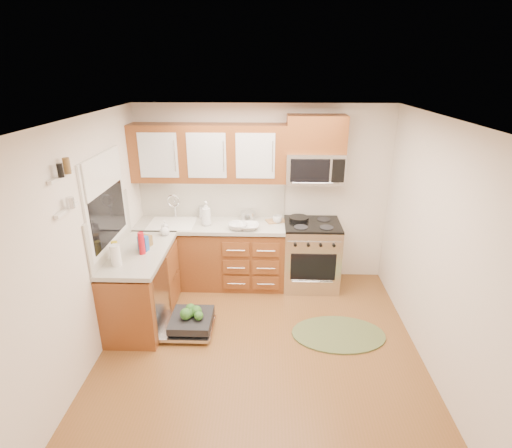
{
  "coord_description": "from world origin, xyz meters",
  "views": [
    {
      "loc": [
        0.07,
        -3.65,
        2.94
      ],
      "look_at": [
        -0.07,
        0.85,
        1.16
      ],
      "focal_mm": 28.0,
      "sensor_mm": 36.0,
      "label": 1
    }
  ],
  "objects_px": {
    "range": "(311,255)",
    "skillet": "(299,219)",
    "bowl_a": "(248,227)",
    "bowl_b": "(238,226)",
    "upper_cabinets": "(209,153)",
    "sink": "(173,232)",
    "cup": "(277,219)",
    "paper_towel_roll": "(116,255)",
    "microwave": "(315,167)",
    "stock_pot": "(248,216)",
    "dishwasher": "(188,323)",
    "cutting_board": "(276,221)",
    "rug": "(338,334)"
  },
  "relations": [
    {
      "from": "skillet",
      "to": "cup",
      "type": "relative_size",
      "value": 2.07
    },
    {
      "from": "dishwasher",
      "to": "rug",
      "type": "distance_m",
      "value": 1.78
    },
    {
      "from": "range",
      "to": "dishwasher",
      "type": "xyz_separation_m",
      "value": [
        -1.54,
        -1.13,
        -0.38
      ]
    },
    {
      "from": "sink",
      "to": "stock_pot",
      "type": "distance_m",
      "value": 1.07
    },
    {
      "from": "stock_pot",
      "to": "range",
      "type": "bearing_deg",
      "value": -10.79
    },
    {
      "from": "rug",
      "to": "bowl_b",
      "type": "xyz_separation_m",
      "value": [
        -1.24,
        0.99,
        0.96
      ]
    },
    {
      "from": "dishwasher",
      "to": "rug",
      "type": "bearing_deg",
      "value": -1.17
    },
    {
      "from": "upper_cabinets",
      "to": "microwave",
      "type": "relative_size",
      "value": 2.7
    },
    {
      "from": "upper_cabinets",
      "to": "microwave",
      "type": "distance_m",
      "value": 1.42
    },
    {
      "from": "stock_pot",
      "to": "cup",
      "type": "xyz_separation_m",
      "value": [
        0.41,
        -0.1,
        -0.01
      ]
    },
    {
      "from": "upper_cabinets",
      "to": "microwave",
      "type": "bearing_deg",
      "value": -1.02
    },
    {
      "from": "paper_towel_roll",
      "to": "range",
      "type": "bearing_deg",
      "value": 29.2
    },
    {
      "from": "range",
      "to": "rug",
      "type": "bearing_deg",
      "value": -78.62
    },
    {
      "from": "range",
      "to": "skillet",
      "type": "relative_size",
      "value": 3.52
    },
    {
      "from": "skillet",
      "to": "stock_pot",
      "type": "relative_size",
      "value": 1.31
    },
    {
      "from": "upper_cabinets",
      "to": "stock_pot",
      "type": "xyz_separation_m",
      "value": [
        0.51,
        0.03,
        -0.89
      ]
    },
    {
      "from": "stock_pot",
      "to": "paper_towel_roll",
      "type": "relative_size",
      "value": 0.87
    },
    {
      "from": "range",
      "to": "paper_towel_roll",
      "type": "height_order",
      "value": "paper_towel_roll"
    },
    {
      "from": "bowl_a",
      "to": "bowl_b",
      "type": "distance_m",
      "value": 0.14
    },
    {
      "from": "rug",
      "to": "paper_towel_roll",
      "type": "height_order",
      "value": "paper_towel_roll"
    },
    {
      "from": "range",
      "to": "paper_towel_roll",
      "type": "distance_m",
      "value": 2.64
    },
    {
      "from": "dishwasher",
      "to": "cup",
      "type": "distance_m",
      "value": 1.83
    },
    {
      "from": "sink",
      "to": "cutting_board",
      "type": "distance_m",
      "value": 1.44
    },
    {
      "from": "upper_cabinets",
      "to": "range",
      "type": "bearing_deg",
      "value": -5.89
    },
    {
      "from": "stock_pot",
      "to": "bowl_b",
      "type": "relative_size",
      "value": 0.79
    },
    {
      "from": "range",
      "to": "paper_towel_roll",
      "type": "xyz_separation_m",
      "value": [
        -2.25,
        -1.26,
        0.57
      ]
    },
    {
      "from": "upper_cabinets",
      "to": "skillet",
      "type": "height_order",
      "value": "upper_cabinets"
    },
    {
      "from": "upper_cabinets",
      "to": "bowl_a",
      "type": "xyz_separation_m",
      "value": [
        0.54,
        -0.32,
        -0.92
      ]
    },
    {
      "from": "sink",
      "to": "bowl_a",
      "type": "bearing_deg",
      "value": -8.78
    },
    {
      "from": "stock_pot",
      "to": "bowl_a",
      "type": "height_order",
      "value": "stock_pot"
    },
    {
      "from": "skillet",
      "to": "bowl_a",
      "type": "height_order",
      "value": "skillet"
    },
    {
      "from": "range",
      "to": "stock_pot",
      "type": "height_order",
      "value": "stock_pot"
    },
    {
      "from": "skillet",
      "to": "bowl_b",
      "type": "height_order",
      "value": "bowl_b"
    },
    {
      "from": "cutting_board",
      "to": "microwave",
      "type": "bearing_deg",
      "value": 0.0
    },
    {
      "from": "sink",
      "to": "rug",
      "type": "height_order",
      "value": "sink"
    },
    {
      "from": "sink",
      "to": "dishwasher",
      "type": "height_order",
      "value": "sink"
    },
    {
      "from": "cutting_board",
      "to": "bowl_b",
      "type": "relative_size",
      "value": 0.99
    },
    {
      "from": "bowl_a",
      "to": "stock_pot",
      "type": "bearing_deg",
      "value": 93.72
    },
    {
      "from": "stock_pot",
      "to": "cutting_board",
      "type": "xyz_separation_m",
      "value": [
        0.39,
        -0.05,
        -0.05
      ]
    },
    {
      "from": "sink",
      "to": "rug",
      "type": "xyz_separation_m",
      "value": [
        2.16,
        -1.16,
        -0.79
      ]
    },
    {
      "from": "paper_towel_roll",
      "to": "bowl_a",
      "type": "height_order",
      "value": "paper_towel_roll"
    },
    {
      "from": "paper_towel_roll",
      "to": "bowl_a",
      "type": "bearing_deg",
      "value": 38.16
    },
    {
      "from": "dishwasher",
      "to": "paper_towel_roll",
      "type": "bearing_deg",
      "value": -169.93
    },
    {
      "from": "bowl_a",
      "to": "sink",
      "type": "bearing_deg",
      "value": 171.22
    },
    {
      "from": "sink",
      "to": "bowl_a",
      "type": "relative_size",
      "value": 2.21
    },
    {
      "from": "stock_pot",
      "to": "bowl_b",
      "type": "bearing_deg",
      "value": -108.35
    },
    {
      "from": "range",
      "to": "microwave",
      "type": "bearing_deg",
      "value": 90.0
    },
    {
      "from": "cup",
      "to": "upper_cabinets",
      "type": "bearing_deg",
      "value": 175.43
    },
    {
      "from": "range",
      "to": "bowl_a",
      "type": "height_order",
      "value": "bowl_a"
    },
    {
      "from": "dishwasher",
      "to": "bowl_a",
      "type": "height_order",
      "value": "bowl_a"
    }
  ]
}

